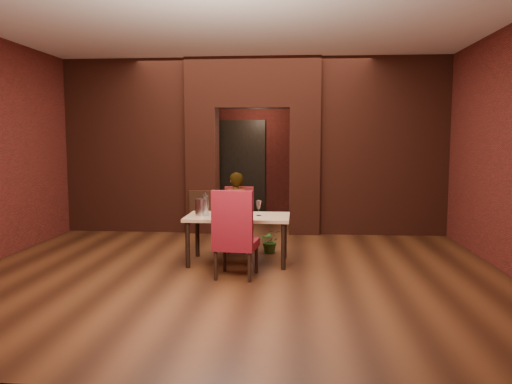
{
  "coord_description": "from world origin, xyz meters",
  "views": [
    {
      "loc": [
        0.77,
        -7.23,
        1.72
      ],
      "look_at": [
        0.21,
        0.0,
        0.96
      ],
      "focal_mm": 35.0,
      "sensor_mm": 36.0,
      "label": 1
    }
  ],
  "objects_px": {
    "chair_far": "(238,220)",
    "wine_bucket": "(202,207)",
    "dining_table": "(238,239)",
    "wine_glass_a": "(237,206)",
    "wine_glass_b": "(240,208)",
    "wine_glass_c": "(259,208)",
    "potted_plant": "(271,241)",
    "water_bottle": "(206,203)",
    "chair_near": "(236,233)",
    "person_seated": "(236,213)"
  },
  "relations": [
    {
      "from": "person_seated",
      "to": "wine_bucket",
      "type": "height_order",
      "value": "person_seated"
    },
    {
      "from": "person_seated",
      "to": "water_bottle",
      "type": "distance_m",
      "value": 0.66
    },
    {
      "from": "wine_bucket",
      "to": "potted_plant",
      "type": "relative_size",
      "value": 0.64
    },
    {
      "from": "wine_glass_b",
      "to": "person_seated",
      "type": "bearing_deg",
      "value": 102.14
    },
    {
      "from": "wine_glass_b",
      "to": "potted_plant",
      "type": "bearing_deg",
      "value": 54.91
    },
    {
      "from": "chair_far",
      "to": "wine_glass_c",
      "type": "relative_size",
      "value": 4.72
    },
    {
      "from": "wine_glass_b",
      "to": "wine_bucket",
      "type": "relative_size",
      "value": 0.84
    },
    {
      "from": "dining_table",
      "to": "wine_glass_a",
      "type": "distance_m",
      "value": 0.47
    },
    {
      "from": "chair_far",
      "to": "wine_glass_b",
      "type": "relative_size",
      "value": 5.06
    },
    {
      "from": "dining_table",
      "to": "wine_glass_a",
      "type": "xyz_separation_m",
      "value": [
        -0.03,
        0.13,
        0.44
      ]
    },
    {
      "from": "person_seated",
      "to": "potted_plant",
      "type": "height_order",
      "value": "person_seated"
    },
    {
      "from": "chair_far",
      "to": "wine_bucket",
      "type": "bearing_deg",
      "value": -122.57
    },
    {
      "from": "wine_glass_b",
      "to": "water_bottle",
      "type": "xyz_separation_m",
      "value": [
        -0.48,
        0.01,
        0.06
      ]
    },
    {
      "from": "wine_glass_c",
      "to": "wine_bucket",
      "type": "relative_size",
      "value": 0.9
    },
    {
      "from": "wine_bucket",
      "to": "potted_plant",
      "type": "bearing_deg",
      "value": 36.27
    },
    {
      "from": "water_bottle",
      "to": "chair_far",
      "type": "bearing_deg",
      "value": 56.03
    },
    {
      "from": "wine_glass_a",
      "to": "wine_bucket",
      "type": "distance_m",
      "value": 0.49
    },
    {
      "from": "dining_table",
      "to": "potted_plant",
      "type": "height_order",
      "value": "dining_table"
    },
    {
      "from": "wine_glass_a",
      "to": "wine_bucket",
      "type": "bearing_deg",
      "value": -161.47
    },
    {
      "from": "wine_bucket",
      "to": "water_bottle",
      "type": "distance_m",
      "value": 0.12
    },
    {
      "from": "wine_bucket",
      "to": "person_seated",
      "type": "bearing_deg",
      "value": 56.85
    },
    {
      "from": "dining_table",
      "to": "wine_bucket",
      "type": "height_order",
      "value": "wine_bucket"
    },
    {
      "from": "wine_bucket",
      "to": "wine_glass_a",
      "type": "bearing_deg",
      "value": 18.53
    },
    {
      "from": "wine_glass_a",
      "to": "dining_table",
      "type": "bearing_deg",
      "value": -76.25
    },
    {
      "from": "chair_near",
      "to": "water_bottle",
      "type": "xyz_separation_m",
      "value": [
        -0.53,
        0.81,
        0.27
      ]
    },
    {
      "from": "chair_far",
      "to": "wine_glass_b",
      "type": "height_order",
      "value": "chair_far"
    },
    {
      "from": "dining_table",
      "to": "chair_near",
      "type": "xyz_separation_m",
      "value": [
        0.06,
        -0.72,
        0.22
      ]
    },
    {
      "from": "wine_glass_a",
      "to": "chair_near",
      "type": "bearing_deg",
      "value": -83.65
    },
    {
      "from": "wine_glass_b",
      "to": "dining_table",
      "type": "bearing_deg",
      "value": -102.13
    },
    {
      "from": "chair_near",
      "to": "chair_far",
      "type": "bearing_deg",
      "value": -77.42
    },
    {
      "from": "person_seated",
      "to": "water_bottle",
      "type": "bearing_deg",
      "value": 53.52
    },
    {
      "from": "wine_glass_b",
      "to": "wine_glass_c",
      "type": "height_order",
      "value": "wine_glass_c"
    },
    {
      "from": "dining_table",
      "to": "water_bottle",
      "type": "distance_m",
      "value": 0.68
    },
    {
      "from": "dining_table",
      "to": "wine_glass_c",
      "type": "bearing_deg",
      "value": 1.04
    },
    {
      "from": "chair_far",
      "to": "wine_bucket",
      "type": "relative_size",
      "value": 4.25
    },
    {
      "from": "wine_bucket",
      "to": "chair_far",
      "type": "bearing_deg",
      "value": 58.27
    },
    {
      "from": "wine_glass_a",
      "to": "potted_plant",
      "type": "height_order",
      "value": "wine_glass_a"
    },
    {
      "from": "wine_bucket",
      "to": "potted_plant",
      "type": "distance_m",
      "value": 1.3
    },
    {
      "from": "person_seated",
      "to": "wine_glass_b",
      "type": "xyz_separation_m",
      "value": [
        0.11,
        -0.52,
        0.15
      ]
    },
    {
      "from": "wine_glass_a",
      "to": "water_bottle",
      "type": "height_order",
      "value": "water_bottle"
    },
    {
      "from": "wine_glass_a",
      "to": "wine_glass_b",
      "type": "relative_size",
      "value": 1.1
    },
    {
      "from": "chair_far",
      "to": "potted_plant",
      "type": "distance_m",
      "value": 0.59
    },
    {
      "from": "wine_glass_c",
      "to": "chair_far",
      "type": "bearing_deg",
      "value": 118.73
    },
    {
      "from": "potted_plant",
      "to": "chair_far",
      "type": "bearing_deg",
      "value": 178.59
    },
    {
      "from": "chair_near",
      "to": "wine_bucket",
      "type": "relative_size",
      "value": 4.78
    },
    {
      "from": "dining_table",
      "to": "chair_far",
      "type": "bearing_deg",
      "value": 96.45
    },
    {
      "from": "water_bottle",
      "to": "dining_table",
      "type": "bearing_deg",
      "value": -10.78
    },
    {
      "from": "chair_near",
      "to": "person_seated",
      "type": "distance_m",
      "value": 1.33
    },
    {
      "from": "chair_far",
      "to": "wine_glass_c",
      "type": "distance_m",
      "value": 0.81
    },
    {
      "from": "water_bottle",
      "to": "potted_plant",
      "type": "bearing_deg",
      "value": 32.59
    }
  ]
}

